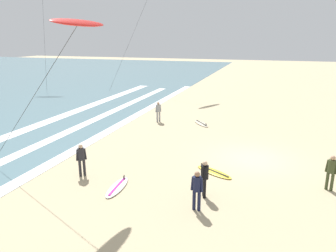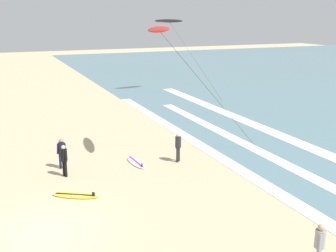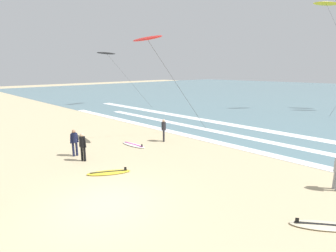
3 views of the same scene
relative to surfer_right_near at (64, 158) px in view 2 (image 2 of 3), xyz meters
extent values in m
plane|color=tan|center=(5.04, -1.63, -0.96)|extent=(160.00, 160.00, 0.00)
cube|color=white|center=(6.24, 8.42, -0.94)|extent=(46.91, 0.80, 0.01)
cylinder|color=black|center=(0.09, 0.03, -0.55)|extent=(0.13, 0.13, 0.82)
cylinder|color=black|center=(-0.09, -0.03, -0.55)|extent=(0.13, 0.13, 0.82)
cylinder|color=black|center=(0.00, 0.00, 0.15)|extent=(0.32, 0.32, 0.58)
cylinder|color=black|center=(0.18, 0.06, 0.13)|extent=(0.16, 0.13, 0.56)
cylinder|color=black|center=(-0.18, -0.06, 0.13)|extent=(0.16, 0.13, 0.56)
sphere|color=#DBB28E|center=(0.00, 0.00, 0.54)|extent=(0.21, 0.21, 0.21)
cylinder|color=#232328|center=(0.20, 6.06, -0.55)|extent=(0.13, 0.13, 0.82)
cylinder|color=#232328|center=(0.34, 5.91, -0.55)|extent=(0.13, 0.13, 0.82)
cylinder|color=#232328|center=(0.27, 5.99, 0.15)|extent=(0.32, 0.32, 0.58)
cylinder|color=#232328|center=(0.14, 6.12, 0.13)|extent=(0.16, 0.16, 0.56)
cylinder|color=#232328|center=(0.40, 5.85, 0.13)|extent=(0.16, 0.16, 0.56)
sphere|color=#DBB28E|center=(0.27, 5.99, 0.54)|extent=(0.21, 0.21, 0.21)
cylinder|color=#141938|center=(-1.15, -0.04, -0.55)|extent=(0.13, 0.13, 0.82)
cylinder|color=#141938|center=(-1.13, 0.16, -0.55)|extent=(0.13, 0.13, 0.82)
cylinder|color=#141938|center=(-1.14, 0.06, 0.15)|extent=(0.32, 0.32, 0.58)
cylinder|color=#141938|center=(-1.16, -0.12, 0.13)|extent=(0.10, 0.14, 0.56)
cylinder|color=#141938|center=(-1.12, 0.25, 0.13)|extent=(0.10, 0.14, 0.56)
sphere|color=#9E7051|center=(-1.14, 0.06, 0.54)|extent=(0.21, 0.21, 0.21)
cylinder|color=gray|center=(10.91, 5.91, 0.15)|extent=(0.32, 0.32, 0.58)
cylinder|color=gray|center=(11.05, 5.78, 0.13)|extent=(0.16, 0.16, 0.56)
cylinder|color=gray|center=(10.78, 6.04, 0.13)|extent=(0.16, 0.16, 0.56)
sphere|color=tan|center=(10.91, 5.91, 0.54)|extent=(0.21, 0.21, 0.21)
ellipsoid|color=silver|center=(-0.41, 3.81, -0.91)|extent=(2.14, 0.74, 0.09)
cube|color=#BF198C|center=(-0.41, 3.81, -0.86)|extent=(1.79, 0.22, 0.01)
cube|color=black|center=(0.41, 3.87, -0.79)|extent=(0.12, 0.02, 0.16)
ellipsoid|color=yellow|center=(2.54, 0.02, -0.91)|extent=(1.60, 2.11, 0.09)
cube|color=black|center=(2.54, 0.02, -0.86)|extent=(1.01, 1.58, 0.01)
cube|color=black|center=(2.96, 0.72, -0.79)|extent=(0.08, 0.11, 0.16)
ellipsoid|color=red|center=(-0.43, 5.14, 6.03)|extent=(3.26, 1.08, 0.43)
cylinder|color=#333333|center=(-0.21, 8.22, 2.53)|extent=(0.45, 6.16, 7.00)
ellipsoid|color=black|center=(-19.10, 13.69, 6.17)|extent=(1.18, 3.27, 0.43)
cylinder|color=#333333|center=(-16.00, 15.06, 2.61)|extent=(6.23, 2.75, 7.14)
camera|label=1|loc=(-11.97, -2.30, 5.48)|focal=34.24mm
camera|label=2|loc=(19.34, -2.69, 6.72)|focal=43.82mm
camera|label=3|loc=(13.17, -6.40, 4.11)|focal=27.84mm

